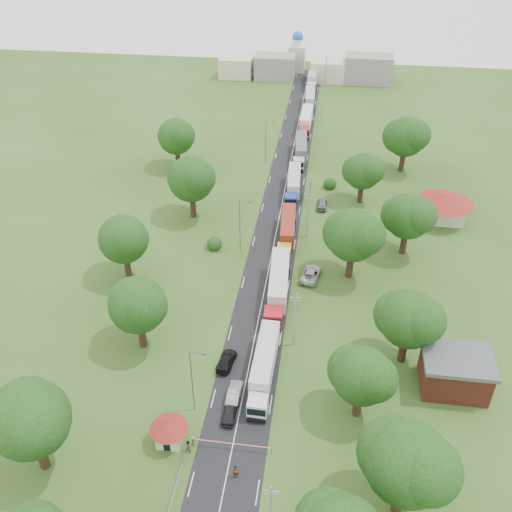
% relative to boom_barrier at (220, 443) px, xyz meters
% --- Properties ---
extents(ground, '(260.00, 260.00, 0.00)m').
position_rel_boom_barrier_xyz_m(ground, '(1.36, 25.00, -0.89)').
color(ground, '#324617').
rests_on(ground, ground).
extents(road, '(8.00, 200.00, 0.04)m').
position_rel_boom_barrier_xyz_m(road, '(1.36, 45.00, -0.89)').
color(road, black).
rests_on(road, ground).
extents(boom_barrier, '(9.22, 0.35, 1.18)m').
position_rel_boom_barrier_xyz_m(boom_barrier, '(0.00, 0.00, 0.00)').
color(boom_barrier, slate).
rests_on(boom_barrier, ground).
extents(guard_booth, '(4.40, 4.40, 3.45)m').
position_rel_boom_barrier_xyz_m(guard_booth, '(-5.84, -0.00, 1.27)').
color(guard_booth, beige).
rests_on(guard_booth, ground).
extents(info_sign, '(0.12, 3.10, 4.10)m').
position_rel_boom_barrier_xyz_m(info_sign, '(6.56, 60.00, 2.11)').
color(info_sign, slate).
rests_on(info_sign, ground).
extents(pole_1, '(1.60, 0.24, 9.00)m').
position_rel_boom_barrier_xyz_m(pole_1, '(6.86, 18.00, 3.79)').
color(pole_1, gray).
rests_on(pole_1, ground).
extents(pole_2, '(1.60, 0.24, 9.00)m').
position_rel_boom_barrier_xyz_m(pole_2, '(6.86, 46.00, 3.79)').
color(pole_2, gray).
rests_on(pole_2, ground).
extents(pole_3, '(1.60, 0.24, 9.00)m').
position_rel_boom_barrier_xyz_m(pole_3, '(6.86, 74.00, 3.79)').
color(pole_3, gray).
rests_on(pole_3, ground).
extents(pole_4, '(1.60, 0.24, 9.00)m').
position_rel_boom_barrier_xyz_m(pole_4, '(6.86, 102.00, 3.79)').
color(pole_4, gray).
rests_on(pole_4, ground).
extents(pole_5, '(1.60, 0.24, 9.00)m').
position_rel_boom_barrier_xyz_m(pole_5, '(6.86, 130.00, 3.79)').
color(pole_5, gray).
rests_on(pole_5, ground).
extents(lamp_0, '(2.03, 0.22, 10.00)m').
position_rel_boom_barrier_xyz_m(lamp_0, '(-3.99, 5.00, 4.66)').
color(lamp_0, slate).
rests_on(lamp_0, ground).
extents(lamp_1, '(2.03, 0.22, 10.00)m').
position_rel_boom_barrier_xyz_m(lamp_1, '(-3.99, 40.00, 4.66)').
color(lamp_1, slate).
rests_on(lamp_1, ground).
extents(lamp_2, '(2.03, 0.22, 10.00)m').
position_rel_boom_barrier_xyz_m(lamp_2, '(-3.99, 75.00, 4.66)').
color(lamp_2, slate).
rests_on(lamp_2, ground).
extents(tree_1, '(9.60, 9.60, 12.05)m').
position_rel_boom_barrier_xyz_m(tree_1, '(19.34, -4.83, 6.96)').
color(tree_1, '#382616').
rests_on(tree_1, ground).
extents(tree_2, '(8.00, 8.00, 10.10)m').
position_rel_boom_barrier_xyz_m(tree_2, '(15.35, 7.14, 5.70)').
color(tree_2, '#382616').
rests_on(tree_2, ground).
extents(tree_3, '(8.80, 8.80, 11.07)m').
position_rel_boom_barrier_xyz_m(tree_3, '(21.35, 17.16, 6.33)').
color(tree_3, '#382616').
rests_on(tree_3, ground).
extents(tree_4, '(9.60, 9.60, 12.05)m').
position_rel_boom_barrier_xyz_m(tree_4, '(14.34, 35.17, 6.96)').
color(tree_4, '#382616').
rests_on(tree_4, ground).
extents(tree_5, '(8.80, 8.80, 11.07)m').
position_rel_boom_barrier_xyz_m(tree_5, '(23.35, 43.16, 6.33)').
color(tree_5, '#382616').
rests_on(tree_5, ground).
extents(tree_6, '(8.00, 8.00, 10.10)m').
position_rel_boom_barrier_xyz_m(tree_6, '(16.35, 60.14, 5.70)').
color(tree_6, '#382616').
rests_on(tree_6, ground).
extents(tree_7, '(9.60, 9.60, 12.05)m').
position_rel_boom_barrier_xyz_m(tree_7, '(25.34, 75.17, 6.96)').
color(tree_7, '#382616').
rests_on(tree_7, ground).
extents(tree_9, '(9.60, 9.60, 12.05)m').
position_rel_boom_barrier_xyz_m(tree_9, '(-18.66, -4.83, 6.96)').
color(tree_9, '#382616').
rests_on(tree_9, ground).
extents(tree_10, '(8.80, 8.80, 11.07)m').
position_rel_boom_barrier_xyz_m(tree_10, '(-13.65, 15.16, 6.33)').
color(tree_10, '#382616').
rests_on(tree_10, ground).
extents(tree_11, '(8.80, 8.80, 11.07)m').
position_rel_boom_barrier_xyz_m(tree_11, '(-20.65, 30.16, 6.33)').
color(tree_11, '#382616').
rests_on(tree_11, ground).
extents(tree_12, '(9.60, 9.60, 12.05)m').
position_rel_boom_barrier_xyz_m(tree_12, '(-14.66, 50.17, 6.96)').
color(tree_12, '#382616').
rests_on(tree_12, ground).
extents(tree_13, '(8.80, 8.80, 11.07)m').
position_rel_boom_barrier_xyz_m(tree_13, '(-22.65, 70.16, 6.33)').
color(tree_13, '#382616').
rests_on(tree_13, ground).
extents(house_brick, '(8.60, 6.60, 5.20)m').
position_rel_boom_barrier_xyz_m(house_brick, '(27.36, 13.00, 1.76)').
color(house_brick, maroon).
rests_on(house_brick, ground).
extents(house_cream, '(10.08, 10.08, 5.80)m').
position_rel_boom_barrier_xyz_m(house_cream, '(31.36, 55.00, 2.75)').
color(house_cream, beige).
rests_on(house_cream, ground).
extents(distant_town, '(52.00, 8.00, 8.00)m').
position_rel_boom_barrier_xyz_m(distant_town, '(2.04, 135.00, 2.60)').
color(distant_town, gray).
rests_on(distant_town, ground).
extents(church, '(5.00, 5.00, 12.30)m').
position_rel_boom_barrier_xyz_m(church, '(-2.64, 143.00, 4.50)').
color(church, beige).
rests_on(church, ground).
extents(truck_0, '(2.67, 14.31, 3.96)m').
position_rel_boom_barrier_xyz_m(truck_0, '(3.58, 11.29, 1.21)').
color(truck_0, silver).
rests_on(truck_0, ground).
extents(truck_1, '(3.33, 15.80, 4.37)m').
position_rel_boom_barrier_xyz_m(truck_1, '(3.65, 27.88, 1.43)').
color(truck_1, red).
rests_on(truck_1, ground).
extents(truck_2, '(2.95, 13.88, 3.84)m').
position_rel_boom_barrier_xyz_m(truck_2, '(3.54, 44.27, 1.14)').
color(truck_2, gold).
rests_on(truck_2, ground).
extents(truck_3, '(2.96, 13.92, 3.84)m').
position_rel_boom_barrier_xyz_m(truck_3, '(3.17, 61.78, 1.15)').
color(truck_3, '#1A35A1').
rests_on(truck_3, ground).
extents(truck_4, '(3.23, 14.49, 4.00)m').
position_rel_boom_barrier_xyz_m(truck_4, '(3.39, 78.33, 1.23)').
color(truck_4, '#B8B8B8').
rests_on(truck_4, ground).
extents(truck_5, '(2.64, 14.75, 4.09)m').
position_rel_boom_barrier_xyz_m(truck_5, '(3.43, 95.72, 1.28)').
color(truck_5, '#A12618').
rests_on(truck_5, ground).
extents(truck_6, '(2.87, 13.97, 3.86)m').
position_rel_boom_barrier_xyz_m(truck_6, '(3.41, 111.34, 1.16)').
color(truck_6, '#235F35').
rests_on(truck_6, ground).
extents(truck_7, '(2.74, 14.85, 4.11)m').
position_rel_boom_barrier_xyz_m(truck_7, '(3.17, 129.49, 1.29)').
color(truck_7, silver).
rests_on(truck_7, ground).
extents(car_lane_front, '(1.69, 4.17, 1.42)m').
position_rel_boom_barrier_xyz_m(car_lane_front, '(0.32, 4.61, -0.18)').
color(car_lane_front, black).
rests_on(car_lane_front, ground).
extents(car_lane_mid, '(1.63, 4.43, 1.45)m').
position_rel_boom_barrier_xyz_m(car_lane_mid, '(0.36, 7.59, -0.17)').
color(car_lane_mid, gray).
rests_on(car_lane_mid, ground).
extents(car_lane_rear, '(2.50, 4.93, 1.37)m').
position_rel_boom_barrier_xyz_m(car_lane_rear, '(-1.64, 13.00, -0.21)').
color(car_lane_rear, black).
rests_on(car_lane_rear, ground).
extents(car_verge_near, '(3.67, 6.09, 1.58)m').
position_rel_boom_barrier_xyz_m(car_verge_near, '(8.32, 33.75, -0.10)').
color(car_verge_near, '#B6B6B6').
rests_on(car_verge_near, ground).
extents(car_verge_far, '(1.87, 4.60, 1.56)m').
position_rel_boom_barrier_xyz_m(car_verge_far, '(9.13, 56.73, -0.11)').
color(car_verge_far, '#5B5C63').
rests_on(car_verge_far, ground).
extents(pedestrian_near, '(0.73, 0.54, 1.81)m').
position_rel_boom_barrier_xyz_m(pedestrian_near, '(2.39, -3.50, 0.01)').
color(pedestrian_near, gray).
rests_on(pedestrian_near, ground).
extents(pedestrian_booth, '(1.02, 1.02, 1.67)m').
position_rel_boom_barrier_xyz_m(pedestrian_booth, '(-3.44, -1.00, -0.06)').
color(pedestrian_booth, gray).
rests_on(pedestrian_booth, ground).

